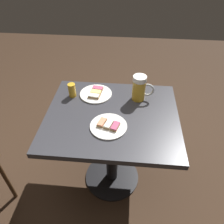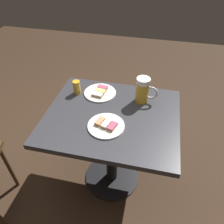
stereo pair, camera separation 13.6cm
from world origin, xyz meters
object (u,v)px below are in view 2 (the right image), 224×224
(plate_near, at_px, (106,125))
(beer_mug, at_px, (143,90))
(beer_glass_small, at_px, (77,87))
(plate_far, at_px, (100,92))

(plate_near, xyz_separation_m, beer_mug, (0.18, 0.29, 0.08))
(plate_near, height_order, beer_glass_small, beer_glass_small)
(plate_near, relative_size, beer_glass_small, 2.27)
(plate_near, height_order, plate_far, same)
(plate_near, bearing_deg, beer_mug, 58.48)
(beer_mug, relative_size, beer_glass_small, 1.83)
(beer_mug, bearing_deg, plate_near, -121.52)
(plate_near, xyz_separation_m, plate_far, (-0.12, 0.31, 0.00))
(beer_mug, xyz_separation_m, beer_glass_small, (-0.46, -0.01, -0.04))
(plate_far, bearing_deg, beer_glass_small, -168.77)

